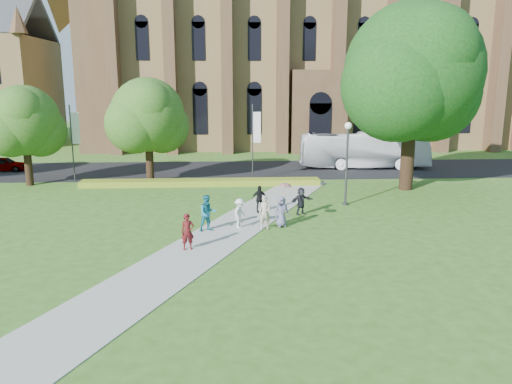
{
  "coord_description": "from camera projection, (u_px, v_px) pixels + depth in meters",
  "views": [
    {
      "loc": [
        0.15,
        -24.02,
        7.56
      ],
      "look_at": [
        1.63,
        3.31,
        1.6
      ],
      "focal_mm": 35.0,
      "sensor_mm": 36.0,
      "label": 1
    }
  ],
  "objects": [
    {
      "name": "road",
      "position": [
        228.0,
        170.0,
        44.55
      ],
      "size": [
        160.0,
        10.0,
        0.02
      ],
      "primitive_type": "cube",
      "color": "black",
      "rests_on": "ground"
    },
    {
      "name": "car_0",
      "position": [
        4.0,
        164.0,
        43.74
      ],
      "size": [
        3.78,
        1.63,
        1.27
      ],
      "primitive_type": "imported",
      "rotation": [
        0.0,
        0.0,
        1.61
      ],
      "color": "gray",
      "rests_on": "road"
    },
    {
      "name": "pedestrian_2",
      "position": [
        240.0,
        213.0,
        26.44
      ],
      "size": [
        0.99,
        1.18,
        1.59
      ],
      "primitive_type": "imported",
      "rotation": [
        0.0,
        0.0,
        1.1
      ],
      "color": "silver",
      "rests_on": "footpath"
    },
    {
      "name": "pedestrian_1",
      "position": [
        208.0,
        213.0,
        25.82
      ],
      "size": [
        1.12,
        0.99,
        1.92
      ],
      "primitive_type": "imported",
      "rotation": [
        0.0,
        0.0,
        0.33
      ],
      "color": "#196B7E",
      "rests_on": "footpath"
    },
    {
      "name": "banner_pole_0",
      "position": [
        254.0,
        138.0,
        39.26
      ],
      "size": [
        0.7,
        0.1,
        6.0
      ],
      "color": "#38383D",
      "rests_on": "ground"
    },
    {
      "name": "footpath",
      "position": [
        227.0,
        231.0,
        26.01
      ],
      "size": [
        15.58,
        28.54,
        0.04
      ],
      "primitive_type": "cube",
      "rotation": [
        0.0,
        0.0,
        -0.44
      ],
      "color": "#B2B2A8",
      "rests_on": "ground"
    },
    {
      "name": "flower_hedge",
      "position": [
        201.0,
        183.0,
        37.76
      ],
      "size": [
        18.0,
        1.4,
        0.45
      ],
      "primitive_type": "cube",
      "color": "#A9A421",
      "rests_on": "ground"
    },
    {
      "name": "pedestrian_6",
      "position": [
        265.0,
        212.0,
        26.25
      ],
      "size": [
        0.65,
        0.43,
        1.77
      ],
      "primitive_type": "imported",
      "rotation": [
        0.0,
        0.0,
        0.02
      ],
      "color": "#ABA18F",
      "rests_on": "footpath"
    },
    {
      "name": "pedestrian_3",
      "position": [
        259.0,
        199.0,
        29.66
      ],
      "size": [
        1.01,
        0.6,
        1.62
      ],
      "primitive_type": "imported",
      "rotation": [
        0.0,
        0.0,
        0.24
      ],
      "color": "black",
      "rests_on": "footpath"
    },
    {
      "name": "street_tree_1",
      "position": [
        148.0,
        115.0,
        37.75
      ],
      "size": [
        5.6,
        5.6,
        8.05
      ],
      "color": "#332114",
      "rests_on": "ground"
    },
    {
      "name": "street_tree_0",
      "position": [
        24.0,
        121.0,
        36.87
      ],
      "size": [
        5.2,
        5.2,
        7.5
      ],
      "color": "#332114",
      "rests_on": "ground"
    },
    {
      "name": "ground",
      "position": [
        227.0,
        237.0,
        25.04
      ],
      "size": [
        160.0,
        160.0,
        0.0
      ],
      "primitive_type": "plane",
      "color": "#375A1B",
      "rests_on": "ground"
    },
    {
      "name": "pedestrian_0",
      "position": [
        188.0,
        232.0,
        22.96
      ],
      "size": [
        0.7,
        0.55,
        1.69
      ],
      "primitive_type": "imported",
      "rotation": [
        0.0,
        0.0,
        0.26
      ],
      "color": "#511214",
      "rests_on": "footpath"
    },
    {
      "name": "pedestrian_5",
      "position": [
        301.0,
        201.0,
        29.18
      ],
      "size": [
        1.54,
        1.08,
        1.6
      ],
      "primitive_type": "imported",
      "rotation": [
        0.0,
        0.0,
        0.46
      ],
      "color": "#222229",
      "rests_on": "footpath"
    },
    {
      "name": "parasol",
      "position": [
        285.0,
        190.0,
        26.57
      ],
      "size": [
        0.79,
        0.79,
        0.64
      ],
      "primitive_type": "imported",
      "rotation": [
        0.0,
        0.0,
        0.08
      ],
      "color": "#C78C98",
      "rests_on": "pedestrian_4"
    },
    {
      "name": "banner_pole_1",
      "position": [
        73.0,
        139.0,
        38.52
      ],
      "size": [
        0.7,
        0.1,
        6.0
      ],
      "color": "#38383D",
      "rests_on": "ground"
    },
    {
      "name": "tour_coach",
      "position": [
        364.0,
        150.0,
        45.28
      ],
      "size": [
        11.74,
        3.21,
        3.24
      ],
      "primitive_type": "imported",
      "rotation": [
        0.0,
        0.0,
        1.53
      ],
      "color": "white",
      "rests_on": "road"
    },
    {
      "name": "large_tree",
      "position": [
        413.0,
        72.0,
        34.67
      ],
      "size": [
        9.6,
        9.6,
        13.2
      ],
      "color": "#332114",
      "rests_on": "ground"
    },
    {
      "name": "pedestrian_4",
      "position": [
        282.0,
        212.0,
        26.7
      ],
      "size": [
        0.91,
        0.72,
        1.62
      ],
      "primitive_type": "imported",
      "rotation": [
        0.0,
        0.0,
        0.29
      ],
      "color": "slate",
      "rests_on": "footpath"
    },
    {
      "name": "cathedral",
      "position": [
        308.0,
        39.0,
        61.56
      ],
      "size": [
        52.6,
        18.25,
        28.0
      ],
      "color": "brown",
      "rests_on": "ground"
    },
    {
      "name": "streetlamp",
      "position": [
        347.0,
        153.0,
        31.07
      ],
      "size": [
        0.44,
        0.44,
        5.24
      ],
      "color": "#38383D",
      "rests_on": "ground"
    }
  ]
}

